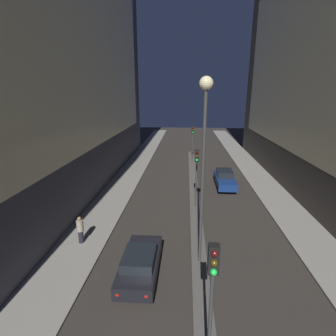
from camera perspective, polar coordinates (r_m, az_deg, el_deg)
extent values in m
cube|color=#383842|center=(25.76, -22.55, 24.06)|extent=(6.00, 39.78, 25.75)
cube|color=beige|center=(24.93, -15.93, 27.95)|extent=(0.05, 33.81, 19.57)
cube|color=beige|center=(25.14, 27.87, 21.75)|extent=(0.05, 33.81, 16.63)
cube|color=#56544F|center=(23.47, 5.76, -5.87)|extent=(0.84, 35.11, 0.12)
cylinder|color=#383838|center=(9.45, 9.13, -30.39)|extent=(0.12, 0.12, 3.68)
cube|color=black|center=(7.96, 9.90, -18.93)|extent=(0.32, 0.28, 0.90)
sphere|color=#4C0F0F|center=(7.65, 10.15, -17.86)|extent=(0.20, 0.20, 0.20)
sphere|color=#4C380A|center=(7.82, 10.03, -19.69)|extent=(0.20, 0.20, 0.20)
sphere|color=#1EEA4C|center=(7.99, 9.92, -21.43)|extent=(0.20, 0.20, 0.20)
cylinder|color=#383838|center=(20.41, 6.11, -3.59)|extent=(0.12, 0.12, 3.68)
cube|color=black|center=(19.76, 6.31, 2.68)|extent=(0.32, 0.28, 0.90)
sphere|color=#4C0F0F|center=(19.52, 6.35, 3.41)|extent=(0.20, 0.20, 0.20)
sphere|color=#4C380A|center=(19.58, 6.33, 2.56)|extent=(0.20, 0.20, 0.20)
sphere|color=#1EEA4C|center=(19.66, 6.30, 1.71)|extent=(0.20, 0.20, 0.20)
cylinder|color=#383838|center=(34.17, 5.30, 4.45)|extent=(0.12, 0.12, 3.68)
cube|color=black|center=(33.78, 5.40, 8.26)|extent=(0.32, 0.28, 0.90)
sphere|color=#4C0F0F|center=(33.57, 5.42, 8.72)|extent=(0.20, 0.20, 0.20)
sphere|color=#4C380A|center=(33.61, 5.41, 8.22)|extent=(0.20, 0.20, 0.20)
sphere|color=#1EEA4C|center=(33.65, 5.39, 7.71)|extent=(0.20, 0.20, 0.20)
cylinder|color=#383838|center=(12.94, 7.50, -3.14)|extent=(0.16, 0.16, 8.88)
sphere|color=#F9EAB2|center=(12.23, 8.32, 17.80)|extent=(0.63, 0.63, 0.63)
cube|color=black|center=(13.86, -6.02, -20.04)|extent=(1.74, 4.33, 0.64)
cube|color=black|center=(13.28, -6.34, -18.90)|extent=(1.48, 1.95, 0.48)
cube|color=red|center=(12.31, -11.01, -25.52)|extent=(0.14, 0.04, 0.10)
cube|color=red|center=(12.10, -4.78, -26.12)|extent=(0.14, 0.04, 0.10)
cylinder|color=black|center=(15.25, -8.04, -17.85)|extent=(0.22, 0.64, 0.64)
cylinder|color=black|center=(15.04, -2.06, -18.23)|extent=(0.22, 0.64, 0.64)
cylinder|color=black|center=(13.17, -10.63, -24.27)|extent=(0.22, 0.64, 0.64)
cylinder|color=black|center=(12.92, -3.41, -24.91)|extent=(0.22, 0.64, 0.64)
cube|color=navy|center=(25.84, 12.26, -2.67)|extent=(1.70, 4.53, 0.68)
cube|color=black|center=(25.97, 12.24, -1.11)|extent=(1.45, 2.04, 0.59)
cube|color=red|center=(27.89, 10.42, -1.10)|extent=(0.14, 0.04, 0.10)
cube|color=red|center=(28.05, 12.84, -1.14)|extent=(0.14, 0.04, 0.10)
cylinder|color=black|center=(27.17, 10.27, -2.38)|extent=(0.22, 0.64, 0.64)
cylinder|color=black|center=(27.38, 13.36, -2.42)|extent=(0.22, 0.64, 0.64)
cylinder|color=black|center=(24.54, 10.95, -4.45)|extent=(0.22, 0.64, 0.64)
cylinder|color=black|center=(24.77, 14.36, -4.47)|extent=(0.22, 0.64, 0.64)
cylinder|color=black|center=(17.01, -18.40, -13.98)|extent=(0.30, 0.30, 0.77)
cylinder|color=gray|center=(16.66, -18.63, -11.80)|extent=(0.40, 0.40, 0.69)
sphere|color=#9E704C|center=(16.46, -18.77, -10.39)|extent=(0.22, 0.22, 0.22)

